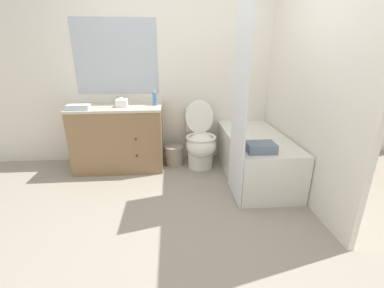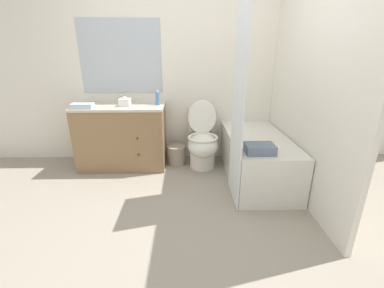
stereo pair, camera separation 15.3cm
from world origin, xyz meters
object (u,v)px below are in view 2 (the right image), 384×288
wastebasket (177,155)px  hand_towel_folded (82,106)px  toilet (202,142)px  soap_dispenser (158,98)px  vanity_cabinet (123,135)px  bath_towel_folded (260,149)px  sink_faucet (123,100)px  tissue_box (125,102)px  bathtub (256,157)px

wastebasket → hand_towel_folded: 1.35m
toilet → soap_dispenser: 0.82m
vanity_cabinet → bath_towel_folded: vanity_cabinet is taller
bath_towel_folded → hand_towel_folded: bearing=159.2°
sink_faucet → vanity_cabinet: bearing=-90.0°
vanity_cabinet → hand_towel_folded: 0.62m
wastebasket → bath_towel_folded: size_ratio=0.93×
hand_towel_folded → toilet: bearing=4.4°
wastebasket → bath_towel_folded: bearing=-47.9°
tissue_box → hand_towel_folded: 0.50m
wastebasket → bath_towel_folded: (0.87, -0.96, 0.45)m
wastebasket → hand_towel_folded: (-1.12, -0.20, 0.74)m
vanity_cabinet → tissue_box: size_ratio=8.03×
vanity_cabinet → soap_dispenser: 0.70m
bath_towel_folded → soap_dispenser: bearing=139.0°
bath_towel_folded → tissue_box: bearing=149.3°
bathtub → tissue_box: (-1.63, 0.38, 0.61)m
wastebasket → toilet: bearing=-14.1°
soap_dispenser → toilet: bearing=-8.0°
toilet → bath_towel_folded: size_ratio=3.10×
toilet → hand_towel_folded: size_ratio=3.41×
sink_faucet → bathtub: bearing=-20.2°
sink_faucet → toilet: size_ratio=0.16×
bathtub → bath_towel_folded: (-0.13, -0.51, 0.31)m
vanity_cabinet → bathtub: size_ratio=0.80×
bathtub → tissue_box: tissue_box is taller
vanity_cabinet → wastebasket: size_ratio=4.36×
tissue_box → bath_towel_folded: (1.50, -0.89, -0.30)m
sink_faucet → soap_dispenser: 0.53m
toilet → tissue_box: (-0.99, 0.02, 0.54)m
wastebasket → tissue_box: (-0.64, -0.07, 0.75)m
sink_faucet → toilet: sink_faucet is taller
toilet → bathtub: (0.64, -0.35, -0.07)m
vanity_cabinet → bath_towel_folded: size_ratio=4.04×
bath_towel_folded → sink_faucet: bearing=144.2°
vanity_cabinet → sink_faucet: 0.49m
wastebasket → bath_towel_folded: 1.37m
sink_faucet → tissue_box: size_ratio=1.00×
vanity_cabinet → sink_faucet: size_ratio=8.05×
hand_towel_folded → bath_towel_folded: size_ratio=0.91×
vanity_cabinet → hand_towel_folded: size_ratio=4.43×
bathtub → wastebasket: 1.10m
tissue_box → hand_towel_folded: (-0.48, -0.14, -0.02)m
tissue_box → hand_towel_folded: size_ratio=0.55×
wastebasket → tissue_box: 0.99m
sink_faucet → wastebasket: 1.05m
soap_dispenser → sink_faucet: bearing=158.5°
vanity_cabinet → bathtub: (1.71, -0.42, -0.16)m
tissue_box → hand_towel_folded: tissue_box is taller
toilet → hand_towel_folded: (-1.47, -0.11, 0.52)m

